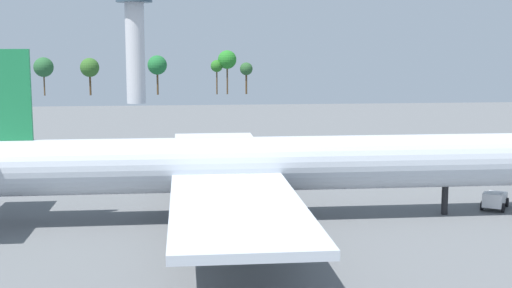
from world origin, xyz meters
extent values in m
plane|color=slate|center=(0.00, 0.00, 0.00)|extent=(278.87, 278.87, 0.00)
cylinder|color=silver|center=(0.00, 0.00, 5.96)|extent=(64.51, 5.69, 5.69)
cube|color=silver|center=(-3.23, -15.61, 5.10)|extent=(10.97, 27.80, 0.70)
cube|color=silver|center=(-3.23, 15.61, 5.10)|extent=(10.97, 27.80, 0.70)
cylinder|color=gray|center=(-2.23, -11.44, 3.56)|extent=(4.55, 2.39, 2.39)
cylinder|color=gray|center=(-2.23, -21.72, 3.56)|extent=(4.55, 2.39, 2.39)
cylinder|color=gray|center=(-2.23, 11.44, 3.56)|extent=(4.55, 2.39, 2.39)
cylinder|color=gray|center=(-2.23, 21.72, 3.56)|extent=(4.55, 2.39, 2.39)
cylinder|color=black|center=(20.64, 0.00, 1.56)|extent=(0.70, 0.70, 3.11)
cylinder|color=black|center=(-3.23, -3.13, 1.56)|extent=(0.70, 0.70, 3.11)
cylinder|color=black|center=(-3.23, 3.13, 1.56)|extent=(0.70, 0.70, 3.11)
cube|color=yellow|center=(26.56, 18.87, 1.25)|extent=(2.48, 2.71, 1.58)
cube|color=yellow|center=(24.61, 20.15, 1.06)|extent=(3.91, 3.65, 1.21)
cylinder|color=black|center=(25.76, 17.93, 0.46)|extent=(0.92, 0.74, 0.92)
cylinder|color=black|center=(27.11, 19.98, 0.46)|extent=(0.92, 0.74, 0.92)
cylinder|color=black|center=(23.34, 19.51, 0.46)|extent=(0.92, 0.74, 0.92)
cylinder|color=black|center=(24.69, 21.57, 0.46)|extent=(0.92, 0.74, 0.92)
cube|color=silver|center=(26.43, 0.70, 1.28)|extent=(2.64, 2.54, 1.54)
cube|color=white|center=(27.80, 2.77, 1.02)|extent=(3.51, 3.85, 1.03)
cylinder|color=black|center=(25.55, 1.40, 0.51)|extent=(0.80, 1.01, 1.02)
cylinder|color=black|center=(27.41, 0.17, 0.51)|extent=(0.80, 1.01, 1.02)
cylinder|color=black|center=(27.24, 3.96, 0.51)|extent=(0.80, 1.01, 1.02)
cylinder|color=black|center=(29.10, 2.73, 0.51)|extent=(0.80, 1.01, 1.02)
cylinder|color=silver|center=(-22.05, 147.99, 15.51)|extent=(5.87, 5.87, 31.03)
cylinder|color=#51381E|center=(-71.46, 184.16, 3.49)|extent=(0.66, 0.66, 6.97)
sphere|color=#1E5628|center=(-71.46, 184.16, 8.81)|extent=(6.14, 6.14, 6.14)
cylinder|color=#51381E|center=(-56.94, 184.16, 4.03)|extent=(0.50, 0.50, 8.05)
sphere|color=#295E32|center=(-56.94, 184.16, 10.17)|extent=(7.05, 7.05, 7.05)
cylinder|color=#51381E|center=(-40.78, 184.16, 3.97)|extent=(0.72, 0.72, 7.93)
sphere|color=#336425|center=(-40.78, 184.16, 9.99)|extent=(6.86, 6.86, 6.86)
cylinder|color=#51381E|center=(-16.68, 184.16, 4.34)|extent=(0.70, 0.70, 8.68)
sphere|color=#206B32|center=(-16.68, 184.16, 10.79)|extent=(7.03, 7.03, 7.03)
cylinder|color=#51381E|center=(4.92, 184.16, 4.53)|extent=(0.51, 0.51, 9.05)
sphere|color=#2C7122|center=(4.92, 184.16, 10.38)|extent=(4.44, 4.44, 4.44)
cylinder|color=#51381E|center=(8.75, 184.16, 5.32)|extent=(0.57, 0.57, 10.65)
sphere|color=#277D27|center=(8.75, 184.16, 12.69)|extent=(6.81, 6.81, 6.81)
cylinder|color=#51381E|center=(15.78, 184.16, 3.95)|extent=(0.68, 0.68, 7.90)
sphere|color=#2B592C|center=(15.78, 184.16, 9.31)|extent=(4.71, 4.71, 4.71)
camera|label=1|loc=(-7.48, -71.09, 18.40)|focal=48.66mm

